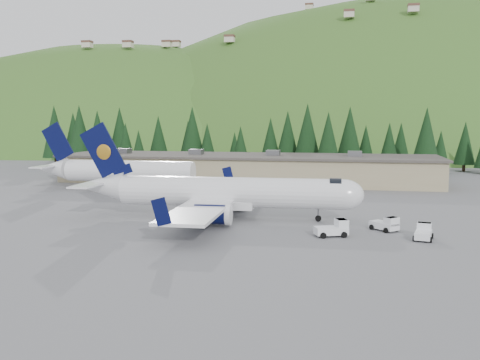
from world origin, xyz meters
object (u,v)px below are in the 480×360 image
(baggage_tug_c, at_px, (424,232))
(baggage_tug_a, at_px, (334,229))
(terminal_building, at_px, (247,168))
(second_airliner, at_px, (113,170))
(baggage_tug_b, at_px, (386,224))
(airliner, at_px, (222,193))
(ramp_worker, at_px, (346,228))

(baggage_tug_c, bearing_deg, baggage_tug_a, 104.11)
(baggage_tug_c, bearing_deg, terminal_building, 42.29)
(baggage_tug_c, distance_m, terminal_building, 52.16)
(baggage_tug_a, height_order, terminal_building, terminal_building)
(baggage_tug_a, relative_size, baggage_tug_c, 1.14)
(second_airliner, xyz_separation_m, baggage_tug_b, (42.72, -25.71, -2.61))
(baggage_tug_c, height_order, terminal_building, terminal_building)
(airliner, height_order, baggage_tug_a, airliner)
(baggage_tug_a, bearing_deg, second_airliner, 121.66)
(terminal_building, height_order, ramp_worker, terminal_building)
(ramp_worker, bearing_deg, airliner, -58.80)
(airliner, distance_m, baggage_tug_c, 23.38)
(baggage_tug_a, height_order, baggage_tug_c, baggage_tug_a)
(ramp_worker, bearing_deg, baggage_tug_a, -8.73)
(baggage_tug_b, distance_m, terminal_building, 47.57)
(airliner, height_order, terminal_building, airliner)
(terminal_building, distance_m, ramp_worker, 48.56)
(second_airliner, height_order, ramp_worker, second_airliner)
(airliner, height_order, baggage_tug_b, airliner)
(baggage_tug_b, relative_size, terminal_building, 0.05)
(terminal_building, bearing_deg, second_airliner, -141.22)
(airliner, relative_size, terminal_building, 0.49)
(baggage_tug_c, bearing_deg, second_airliner, 69.91)
(second_airliner, height_order, baggage_tug_c, second_airliner)
(baggage_tug_b, relative_size, baggage_tug_c, 1.01)
(baggage_tug_a, xyz_separation_m, terminal_building, (-17.42, 45.38, 1.84))
(baggage_tug_a, distance_m, terminal_building, 48.64)
(baggage_tug_a, relative_size, baggage_tug_b, 1.13)
(airliner, relative_size, ramp_worker, 21.70)
(airliner, xyz_separation_m, terminal_building, (-4.00, 38.03, -0.45))
(baggage_tug_b, relative_size, ramp_worker, 2.01)
(second_airliner, relative_size, baggage_tug_c, 8.68)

